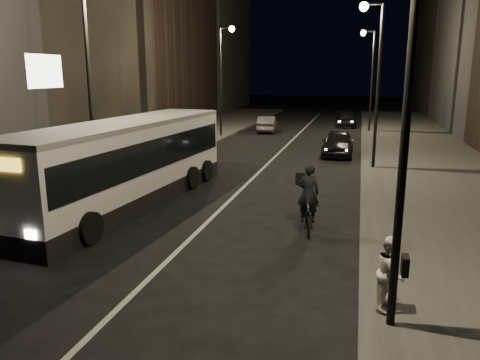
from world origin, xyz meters
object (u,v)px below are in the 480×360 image
Objects in this scene: streetlight_right_far at (369,67)px; car_far at (346,120)px; car_near at (338,143)px; city_bus at (128,160)px; pedestrian_woman at (391,273)px; cyclist_on_bicycle at (308,209)px; streetlight_right_near at (396,47)px; streetlight_left_far at (224,67)px; car_mid at (267,124)px; streetlight_left_near at (94,61)px; streetlight_right_mid at (374,64)px.

car_far is (-1.73, 4.09, -4.72)m from streetlight_right_far.
car_near is at bearing -93.83° from car_far.
car_near reaches higher than car_far.
city_bus is 11.22m from pedestrian_woman.
city_bus is 7.22m from cyclist_on_bicycle.
streetlight_right_near is at bearing 174.31° from pedestrian_woman.
streetlight_right_far is 12.24m from streetlight_left_far.
car_far is at bearing -144.25° from car_mid.
car_near is (8.93, 12.04, -4.60)m from streetlight_left_near.
city_bus reaches higher than car_mid.
streetlight_left_near reaches higher than car_near.
streetlight_left_far is 27.95m from pedestrian_woman.
streetlight_left_far is 6.84m from car_mid.
car_mid reaches higher than car_far.
cyclist_on_bicycle is at bearing -7.75° from city_bus.
cyclist_on_bicycle is 1.44× the size of pedestrian_woman.
city_bus is (-8.93, -24.98, -3.63)m from streetlight_right_far.
car_far is at bearing 94.93° from streetlight_right_mid.
streetlight_left_near is 18.00m from streetlight_left_far.
cyclist_on_bicycle reaches higher than car_far.
streetlight_right_near is at bearing 98.58° from car_mid.
streetlight_left_far is at bearing 39.78° from pedestrian_woman.
car_far is at bearing 19.68° from pedestrian_woman.
streetlight_right_near is 11.93m from city_bus.
car_near is (-1.73, 4.04, -4.60)m from streetlight_right_mid.
streetlight_right_near reaches higher than car_far.
streetlight_right_near reaches higher than city_bus.
cyclist_on_bicycle reaches higher than car_mid.
car_near reaches higher than car_mid.
streetlight_right_near is 4.48m from pedestrian_woman.
streetlight_right_mid is at bearing 17.45° from pedestrian_woman.
car_near is at bearing 22.34° from pedestrian_woman.
streetlight_left_near is 4.14m from city_bus.
cyclist_on_bicycle is 5.30m from pedestrian_woman.
streetlight_left_far reaches higher than pedestrian_woman.
cyclist_on_bicycle is at bearing 109.62° from streetlight_right_near.
car_near is at bearing 115.54° from car_mid.
city_bus is at bearing -29.39° from streetlight_left_near.
streetlight_right_far reaches higher than cyclist_on_bicycle.
car_mid is (-6.40, 10.25, -0.09)m from car_near.
car_mid is at bearing 92.86° from city_bus.
cyclist_on_bicycle is 25.58m from car_mid.
car_mid is at bearing 121.88° from car_near.
streetlight_right_mid is at bearing 69.92° from cyclist_on_bicycle.
streetlight_right_near and streetlight_right_mid have the same top height.
streetlight_left_near is 22.92m from car_mid.
streetlight_right_far is 6.48m from car_far.
city_bus is at bearing 157.82° from cyclist_on_bicycle.
streetlight_right_near is 3.61× the size of cyclist_on_bicycle.
streetlight_right_far is 31.65m from pedestrian_woman.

